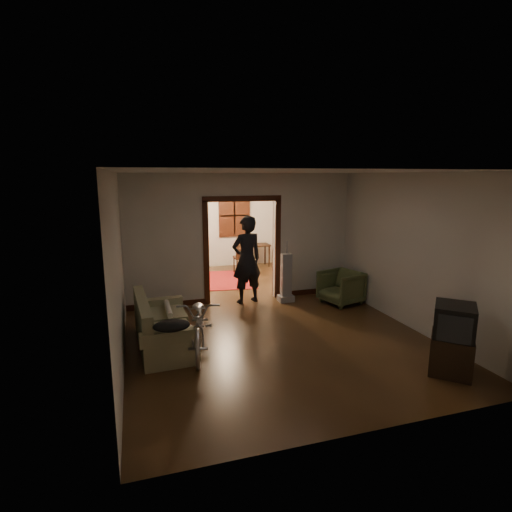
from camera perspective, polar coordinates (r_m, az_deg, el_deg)
name	(u,v)px	position (r m, az deg, el deg)	size (l,w,h in m)	color
floor	(252,310)	(8.38, -0.61, -7.68)	(5.00, 8.50, 0.01)	#321F10
ceiling	(251,173)	(7.92, -0.65, 11.84)	(5.00, 8.50, 0.01)	white
wall_back	(212,221)	(12.13, -6.37, 4.98)	(5.00, 0.02, 2.80)	beige
wall_left	(121,250)	(7.71, -18.73, 0.80)	(0.02, 8.50, 2.80)	beige
wall_right	(361,238)	(9.06, 14.73, 2.52)	(0.02, 8.50, 2.80)	beige
partition_wall	(242,238)	(8.74, -2.03, 2.58)	(5.00, 0.14, 2.80)	beige
door_casing	(242,251)	(8.79, -2.02, 0.65)	(1.74, 0.20, 2.32)	black
far_window	(234,216)	(12.22, -3.11, 5.78)	(0.98, 0.06, 1.28)	black
chandelier	(224,191)	(10.35, -4.63, 9.20)	(0.24, 0.24, 0.24)	#FFE0A5
light_switch	(288,243)	(9.03, 4.55, 1.86)	(0.08, 0.01, 0.12)	silver
sofa	(164,322)	(6.72, -13.04, -9.18)	(0.80, 1.78, 0.82)	#70714B
rolled_paper	(168,309)	(6.97, -12.45, -7.34)	(0.09, 0.09, 0.75)	beige
jacket	(172,326)	(5.78, -11.96, -9.71)	(0.51, 0.39, 0.15)	black
bicycle	(200,323)	(6.41, -8.04, -9.47)	(0.62, 1.78, 0.93)	silver
armchair	(341,287)	(8.89, 12.03, -4.40)	(0.77, 0.79, 0.72)	#4A5630
tv_stand	(451,354)	(6.41, 26.10, -12.45)	(0.60, 0.54, 0.54)	black
crt_tv	(454,322)	(6.24, 26.48, -8.45)	(0.58, 0.52, 0.50)	black
vacuum	(286,278)	(8.81, 4.31, -3.10)	(0.33, 0.26, 1.08)	gray
person	(247,260)	(8.63, -1.33, -0.54)	(0.70, 0.46, 1.91)	black
oriental_rug	(224,280)	(10.72, -4.56, -3.41)	(1.53, 2.00, 0.02)	maroon
locker	(169,244)	(11.68, -12.36, 1.76)	(0.84, 0.47, 1.68)	#25341F
globe	(167,205)	(11.56, -12.59, 7.15)	(0.26, 0.26, 0.26)	#1E5972
desk	(254,256)	(12.22, -0.22, 0.04)	(0.91, 0.51, 0.67)	black
desk_chair	(242,257)	(11.31, -2.08, -0.20)	(0.42, 0.42, 0.94)	black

